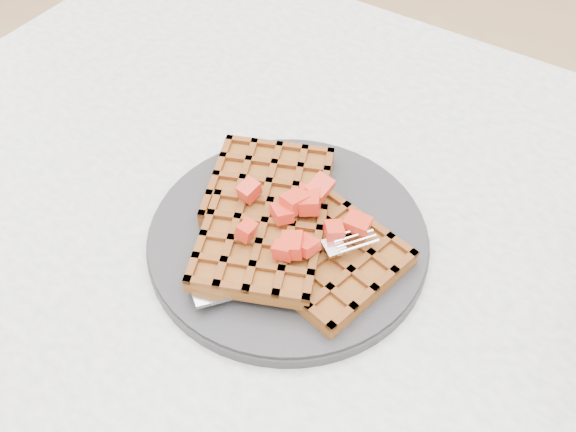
{
  "coord_description": "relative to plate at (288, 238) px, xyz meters",
  "views": [
    {
      "loc": [
        0.12,
        -0.35,
        1.23
      ],
      "look_at": [
        -0.09,
        -0.03,
        0.79
      ],
      "focal_mm": 40.0,
      "sensor_mm": 36.0,
      "label": 1
    }
  ],
  "objects": [
    {
      "name": "table",
      "position": [
        0.09,
        0.03,
        -0.12
      ],
      "size": [
        1.2,
        0.8,
        0.75
      ],
      "color": "silver",
      "rests_on": "ground"
    },
    {
      "name": "plate",
      "position": [
        0.0,
        0.0,
        0.0
      ],
      "size": [
        0.27,
        0.27,
        0.02
      ],
      "primitive_type": "cylinder",
      "color": "#232326",
      "rests_on": "table"
    },
    {
      "name": "waffles",
      "position": [
        0.0,
        -0.0,
        0.02
      ],
      "size": [
        0.24,
        0.22,
        0.03
      ],
      "color": "brown",
      "rests_on": "plate"
    },
    {
      "name": "strawberry_pile",
      "position": [
        -0.0,
        0.0,
        0.05
      ],
      "size": [
        0.15,
        0.15,
        0.02
      ],
      "primitive_type": null,
      "color": "#AB0B00",
      "rests_on": "waffles"
    },
    {
      "name": "fork",
      "position": [
        0.04,
        -0.04,
        0.02
      ],
      "size": [
        0.12,
        0.16,
        0.02
      ],
      "primitive_type": null,
      "rotation": [
        0.0,
        0.0,
        -0.62
      ],
      "color": "silver",
      "rests_on": "plate"
    }
  ]
}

